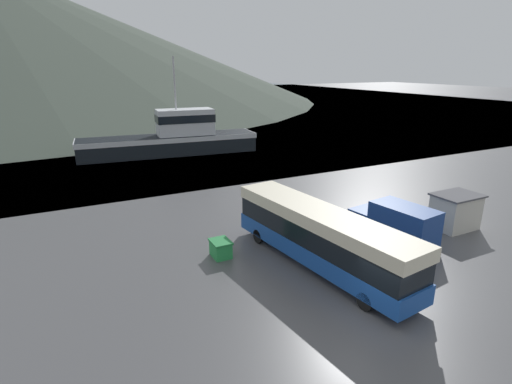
{
  "coord_description": "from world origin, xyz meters",
  "views": [
    {
      "loc": [
        -11.45,
        -11.31,
        10.9
      ],
      "look_at": [
        1.17,
        13.66,
        2.0
      ],
      "focal_mm": 28.0,
      "sensor_mm": 36.0,
      "label": 1
    }
  ],
  "objects": [
    {
      "name": "fishing_boat",
      "position": [
        1.94,
        38.7,
        2.04
      ],
      "size": [
        22.59,
        6.74,
        11.97
      ],
      "rotation": [
        0.0,
        0.0,
        1.47
      ],
      "color": "black",
      "rests_on": "water_surface"
    },
    {
      "name": "delivery_van",
      "position": [
        7.13,
        5.7,
        1.36
      ],
      "size": [
        2.85,
        5.91,
        2.6
      ],
      "rotation": [
        0.0,
        0.0,
        0.13
      ],
      "color": "navy",
      "rests_on": "ground"
    },
    {
      "name": "ground_plane",
      "position": [
        0.0,
        0.0,
        0.0
      ],
      "size": [
        400.0,
        400.0,
        0.0
      ],
      "primitive_type": "plane",
      "color": "#4C4C4F"
    },
    {
      "name": "tour_bus",
      "position": [
        0.95,
        5.33,
        1.87
      ],
      "size": [
        4.0,
        12.94,
        3.33
      ],
      "rotation": [
        0.0,
        0.0,
        0.12
      ],
      "color": "#194799",
      "rests_on": "ground"
    },
    {
      "name": "storage_bin",
      "position": [
        -3.6,
        8.85,
        0.52
      ],
      "size": [
        1.1,
        1.38,
        1.03
      ],
      "color": "green",
      "rests_on": "ground"
    },
    {
      "name": "dock_kiosk",
      "position": [
        12.6,
        5.6,
        1.25
      ],
      "size": [
        3.18,
        2.33,
        2.48
      ],
      "color": "beige",
      "rests_on": "ground"
    },
    {
      "name": "water_surface",
      "position": [
        0.0,
        142.0,
        0.0
      ],
      "size": [
        240.0,
        240.0,
        0.0
      ],
      "primitive_type": "plane",
      "color": "slate",
      "rests_on": "ground"
    }
  ]
}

